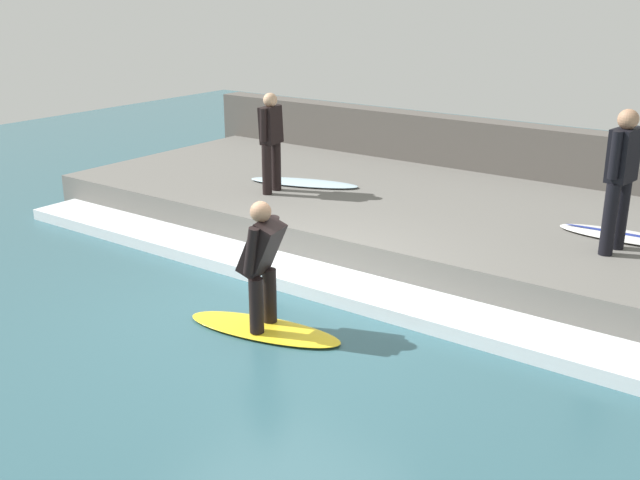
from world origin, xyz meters
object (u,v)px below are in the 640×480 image
at_px(surfer_waiting_near, 621,173).
at_px(surfboard_waiting_near, 625,236).
at_px(surfboard_riding, 264,329).
at_px(surfboard_waiting_far, 304,183).
at_px(surfer_riding, 262,259).
at_px(surfer_waiting_far, 271,137).

distance_m(surfer_waiting_near, surfboard_waiting_near, 1.13).
height_order(surfboard_riding, surfboard_waiting_far, surfboard_waiting_far).
distance_m(surfer_riding, surfboard_waiting_far, 4.39).
relative_size(surfboard_riding, surfboard_waiting_far, 1.01).
distance_m(surfboard_riding, surfer_waiting_far, 4.13).
bearing_deg(surfboard_riding, surfer_waiting_far, 38.00).
relative_size(surfer_waiting_near, surfboard_waiting_far, 0.92).
xyz_separation_m(surfer_riding, surfer_waiting_near, (3.37, -2.71, 0.66)).
xyz_separation_m(surfer_waiting_near, surfboard_waiting_near, (0.61, -0.00, -0.95)).
xyz_separation_m(surfer_waiting_near, surfboard_waiting_far, (0.36, 5.00, -0.95)).
xyz_separation_m(surfer_waiting_far, surfboard_waiting_far, (0.67, -0.12, -0.84)).
bearing_deg(surfer_riding, surfboard_waiting_near, -34.28).
bearing_deg(surfboard_riding, surfer_riding, 0.00).
xyz_separation_m(surfboard_waiting_near, surfboard_waiting_far, (-0.24, 5.00, -0.00)).
relative_size(surfer_riding, surfer_waiting_near, 0.82).
bearing_deg(surfboard_waiting_near, surfer_riding, 145.72).
xyz_separation_m(surfboard_riding, surfboard_waiting_far, (3.74, 2.28, 0.53)).
bearing_deg(surfboard_waiting_far, surfer_riding, -148.60).
relative_size(surfer_waiting_near, surfboard_waiting_near, 1.03).
height_order(surfboard_riding, surfer_waiting_near, surfer_waiting_near).
relative_size(surfer_riding, surfboard_waiting_near, 0.85).
xyz_separation_m(surfer_riding, surfboard_waiting_near, (3.98, -2.72, -0.29)).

